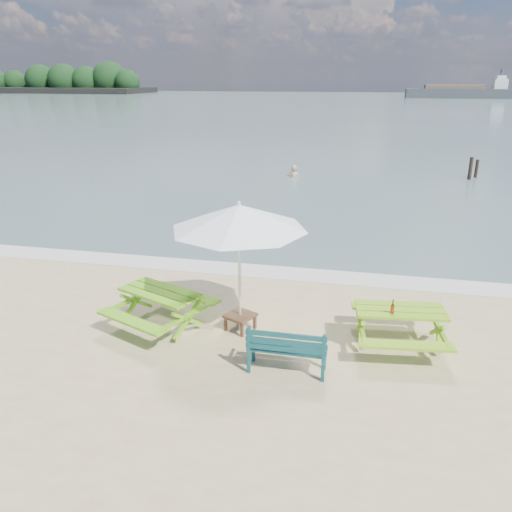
% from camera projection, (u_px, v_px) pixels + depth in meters
% --- Properties ---
extents(sea, '(300.00, 300.00, 0.00)m').
position_uv_depth(sea, '(358.00, 105.00, 86.65)').
color(sea, slate).
rests_on(sea, ground).
extents(foam_strip, '(22.00, 0.90, 0.01)m').
position_uv_depth(foam_strip, '(283.00, 273.00, 12.74)').
color(foam_strip, silver).
rests_on(foam_strip, ground).
extents(island_headland, '(90.00, 22.00, 7.60)m').
position_uv_depth(island_headland, '(10.00, 82.00, 158.12)').
color(island_headland, black).
rests_on(island_headland, ground).
extents(picnic_table_left, '(2.21, 2.30, 0.78)m').
position_uv_depth(picnic_table_left, '(161.00, 310.00, 9.89)').
color(picnic_table_left, '#64AD1A').
rests_on(picnic_table_left, ground).
extents(picnic_table_right, '(1.79, 1.94, 0.76)m').
position_uv_depth(picnic_table_right, '(399.00, 328.00, 9.18)').
color(picnic_table_right, '#78AF1A').
rests_on(picnic_table_right, ground).
extents(park_bench, '(1.34, 0.47, 0.82)m').
position_uv_depth(park_bench, '(287.00, 357.00, 8.44)').
color(park_bench, '#103E43').
rests_on(park_bench, ground).
extents(side_table, '(0.68, 0.68, 0.33)m').
position_uv_depth(side_table, '(240.00, 322.00, 9.84)').
color(side_table, brown).
rests_on(side_table, ground).
extents(patio_umbrella, '(3.41, 3.41, 2.55)m').
position_uv_depth(patio_umbrella, '(239.00, 217.00, 9.12)').
color(patio_umbrella, silver).
rests_on(patio_umbrella, ground).
extents(beer_bottle, '(0.07, 0.07, 0.27)m').
position_uv_depth(beer_bottle, '(392.00, 309.00, 8.85)').
color(beer_bottle, '#955C15').
rests_on(beer_bottle, picnic_table_right).
extents(swimmer, '(0.63, 0.44, 1.67)m').
position_uv_depth(swimmer, '(294.00, 182.00, 25.16)').
color(swimmer, tan).
rests_on(swimmer, ground).
extents(mooring_pilings, '(0.57, 0.77, 1.28)m').
position_uv_depth(mooring_pilings, '(473.00, 170.00, 24.41)').
color(mooring_pilings, black).
rests_on(mooring_pilings, ground).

